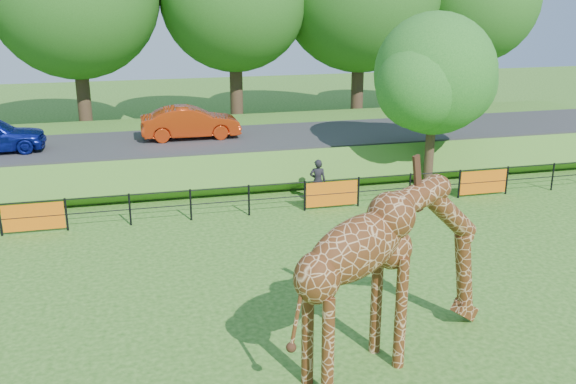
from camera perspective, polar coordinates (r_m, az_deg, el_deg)
name	(u,v)px	position (r m, az deg, el deg)	size (l,w,h in m)	color
ground	(314,327)	(15.20, 2.32, -11.93)	(90.00, 90.00, 0.00)	#265715
giraffe	(396,273)	(13.42, 9.56, -7.11)	(5.41, 0.99, 3.87)	#532A11
perimeter_fence	(249,200)	(22.14, -3.49, -0.74)	(28.07, 0.10, 1.10)	black
embankment	(218,148)	(29.24, -6.25, 3.92)	(40.00, 9.00, 1.30)	#265715
road	(222,140)	(27.63, -5.86, 4.65)	(40.00, 5.00, 0.12)	#2F2F32
car_red	(190,122)	(27.68, -8.67, 6.13)	(1.45, 4.15, 1.37)	red
visitor	(318,181)	(23.37, 2.66, 0.97)	(0.60, 0.39, 1.64)	black
tree_east	(436,78)	(25.26, 13.05, 9.82)	(5.40, 4.71, 6.76)	#372619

